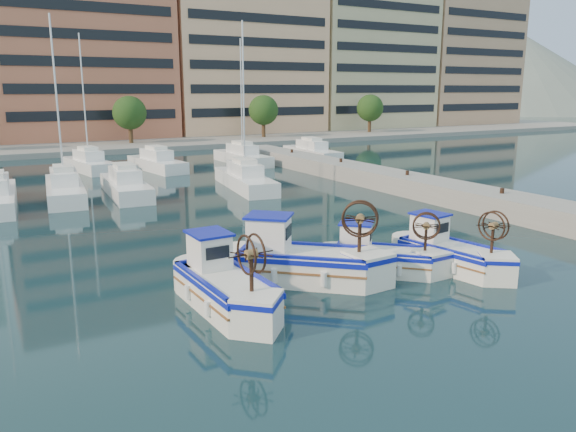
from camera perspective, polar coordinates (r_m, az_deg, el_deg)
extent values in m
plane|color=#17313B|center=(21.20, 10.25, -6.63)|extent=(300.00, 300.00, 0.00)
cube|color=gray|center=(35.42, 18.36, 1.76)|extent=(3.00, 60.00, 1.20)
cube|color=gray|center=(83.57, -20.57, 7.39)|extent=(180.00, 40.00, 0.60)
cube|color=#C0684A|center=(81.73, -20.34, 16.31)|extent=(22.00, 14.00, 25.00)
cube|color=black|center=(74.86, -19.42, 16.77)|extent=(20.24, 0.12, 22.50)
cube|color=#F4B488|center=(88.50, -4.86, 15.72)|extent=(23.00, 14.00, 22.00)
cube|color=black|center=(82.20, -2.75, 15.98)|extent=(21.16, 0.12, 19.80)
cube|color=#C2B285|center=(100.35, 7.63, 15.88)|extent=(22.00, 14.00, 24.00)
cube|color=black|center=(94.84, 10.27, 15.98)|extent=(20.24, 0.12, 21.60)
cube|color=tan|center=(114.82, 16.75, 14.81)|extent=(21.00, 14.00, 23.00)
cube|color=black|center=(110.04, 19.45, 14.74)|extent=(19.32, 0.12, 20.70)
cylinder|color=#3F2B19|center=(71.06, -15.67, 7.89)|extent=(0.50, 0.50, 3.00)
sphere|color=#274C1B|center=(70.90, -15.80, 10.06)|extent=(4.00, 4.00, 4.00)
cylinder|color=#3F2B19|center=(77.34, -2.49, 8.70)|extent=(0.50, 0.50, 3.00)
sphere|color=#274C1B|center=(77.20, -2.51, 10.70)|extent=(4.00, 4.00, 4.00)
cylinder|color=#3F2B19|center=(86.97, 8.28, 9.03)|extent=(0.50, 0.50, 3.00)
sphere|color=#274C1B|center=(86.84, 8.33, 10.81)|extent=(4.00, 4.00, 4.00)
cone|color=slate|center=(197.81, 21.62, 9.87)|extent=(160.00, 160.00, 50.00)
cube|color=white|center=(39.41, -21.72, 2.41)|extent=(3.15, 9.37, 1.00)
cylinder|color=silver|center=(38.89, -22.40, 10.40)|extent=(0.12, 0.12, 11.00)
cube|color=white|center=(39.16, -16.16, 2.76)|extent=(2.79, 8.54, 1.00)
cube|color=white|center=(40.45, -4.40, 3.53)|extent=(3.54, 9.37, 1.00)
cylinder|color=silver|center=(39.94, -4.54, 11.34)|extent=(0.12, 0.12, 11.00)
cube|color=white|center=(51.78, -19.56, 4.86)|extent=(3.31, 7.81, 1.00)
cylinder|color=silver|center=(51.38, -20.02, 10.94)|extent=(0.12, 0.12, 11.00)
cube|color=white|center=(50.77, -13.17, 5.11)|extent=(3.25, 8.27, 1.00)
cube|color=white|center=(54.11, -4.66, 5.86)|extent=(2.39, 8.76, 1.00)
cylinder|color=silver|center=(53.74, -4.77, 11.69)|extent=(0.12, 0.12, 11.00)
cube|color=white|center=(58.13, 2.41, 6.37)|extent=(2.73, 9.18, 1.00)
cube|color=white|center=(18.41, -6.35, -7.74)|extent=(1.97, 4.36, 1.08)
cube|color=#0C16A1|center=(18.27, -6.38, -6.54)|extent=(2.03, 4.49, 0.16)
cube|color=blue|center=(18.29, -6.38, -6.73)|extent=(1.55, 3.92, 0.06)
cube|color=white|center=(19.14, -7.98, -3.51)|extent=(1.17, 1.37, 1.13)
cube|color=#0C16A1|center=(18.97, -8.04, -1.73)|extent=(1.33, 1.52, 0.08)
cylinder|color=#331E14|center=(16.46, -3.73, -6.01)|extent=(0.12, 0.12, 1.19)
cylinder|color=brown|center=(16.27, -3.76, -3.89)|extent=(0.34, 0.30, 0.29)
torus|color=#331E14|center=(16.20, -4.25, -3.97)|extent=(0.11, 1.20, 1.20)
torus|color=#331E14|center=(16.34, -3.28, -3.81)|extent=(0.11, 1.20, 1.20)
cube|color=white|center=(20.73, 1.66, -5.17)|extent=(4.81, 4.58, 1.16)
cube|color=#0C16A1|center=(20.60, 1.67, -4.00)|extent=(4.95, 4.72, 0.18)
cube|color=blue|center=(20.62, 1.66, -4.19)|extent=(4.17, 3.94, 0.07)
cube|color=white|center=(20.67, -1.95, -1.79)|extent=(1.89, 1.87, 1.22)
cube|color=#0C16A1|center=(20.51, -1.97, 0.01)|extent=(2.12, 2.10, 0.09)
cylinder|color=#331E14|center=(20.13, 7.28, -2.18)|extent=(0.13, 0.13, 1.29)
cylinder|color=brown|center=(19.97, 7.33, -0.28)|extent=(0.47, 0.47, 0.31)
torus|color=#331E14|center=(19.80, 7.29, -0.38)|extent=(1.02, 0.92, 1.30)
torus|color=#331E14|center=(20.13, 7.37, -0.17)|extent=(1.02, 0.92, 1.30)
cube|color=white|center=(22.08, 9.58, -4.56)|extent=(3.74, 3.68, 0.92)
cube|color=#0C16A1|center=(21.98, 9.61, -3.69)|extent=(3.85, 3.79, 0.14)
cube|color=blue|center=(21.99, 9.61, -3.83)|extent=(3.24, 3.17, 0.05)
cube|color=white|center=(21.92, 6.93, -2.04)|extent=(1.49, 1.48, 0.96)
cube|color=#0C16A1|center=(21.79, 6.97, -0.70)|extent=(1.67, 1.67, 0.07)
cylinder|color=#331E14|center=(21.75, 13.81, -2.37)|extent=(0.10, 0.10, 1.01)
cylinder|color=brown|center=(21.62, 13.88, -0.98)|extent=(0.37, 0.37, 0.24)
torus|color=#331E14|center=(21.49, 13.88, -1.06)|extent=(0.78, 0.75, 1.02)
torus|color=#331E14|center=(21.75, 13.89, -0.90)|extent=(0.78, 0.75, 1.02)
cube|color=white|center=(23.04, 16.27, -4.08)|extent=(2.31, 4.15, 0.98)
cube|color=#0C16A1|center=(22.94, 16.33, -3.18)|extent=(2.38, 4.28, 0.15)
cube|color=blue|center=(22.96, 16.32, -3.33)|extent=(1.88, 3.70, 0.06)
cube|color=white|center=(23.41, 14.18, -1.14)|extent=(1.22, 1.37, 1.03)
cube|color=#0C16A1|center=(23.29, 14.26, 0.20)|extent=(1.38, 1.53, 0.07)
cylinder|color=#331E14|center=(21.90, 20.03, -2.41)|extent=(0.11, 0.11, 1.09)
cylinder|color=brown|center=(21.77, 20.15, -0.93)|extent=(0.34, 0.31, 0.26)
torus|color=#331E14|center=(21.65, 19.96, -0.99)|extent=(0.25, 1.09, 1.09)
torus|color=#331E14|center=(21.88, 20.34, -0.88)|extent=(0.25, 1.09, 1.09)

